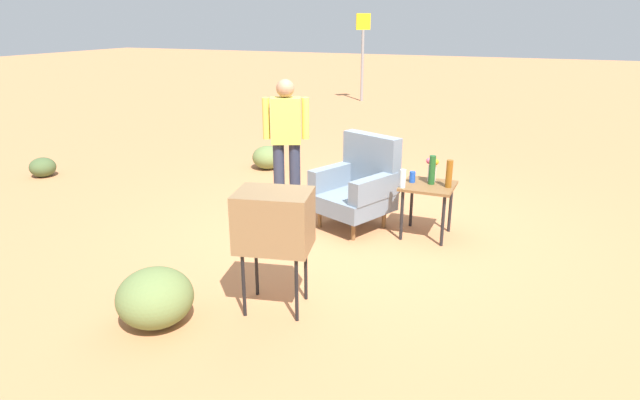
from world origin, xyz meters
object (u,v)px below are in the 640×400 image
Objects in this scene: bottle_wine_green at (432,170)px; soda_can_blue at (412,177)px; flower_vase at (432,169)px; bottle_short_clear at (403,179)px; armchair at (358,185)px; person_standing at (286,137)px; tv_on_stand at (274,221)px; road_sign at (363,52)px; side_table at (428,192)px; bottle_tall_amber at (449,174)px.

soda_can_blue is at bearing -176.14° from bottle_wine_green.
bottle_wine_green is 1.21× the size of flower_vase.
bottle_short_clear is at bearing -124.49° from flower_vase.
armchair is 0.65× the size of person_standing.
bottle_short_clear is at bearing -136.22° from bottle_wine_green.
flower_vase is at bearing 69.35° from tv_on_stand.
person_standing is 9.56m from road_sign.
side_table is 0.37m from bottle_short_clear.
bottle_wine_green is (0.02, 0.03, 0.25)m from side_table.
tv_on_stand is 3.43× the size of bottle_tall_amber.
flower_vase is (1.83, -0.07, -0.19)m from person_standing.
side_table is at bearing -67.42° from road_sign.
person_standing is 1.68m from soda_can_blue.
armchair is 0.65m from bottle_short_clear.
bottle_tall_amber is at bearing -0.79° from armchair.
bottle_short_clear is (-0.45, -0.20, -0.05)m from bottle_tall_amber.
bottle_tall_amber is at bearing -66.34° from road_sign.
armchair reaches higher than side_table.
soda_can_blue is at bearing 72.96° from tv_on_stand.
bottle_wine_green reaches higher than bottle_tall_amber.
soda_can_blue is 0.41× the size of bottle_tall_amber.
soda_can_blue is at bearing -148.84° from flower_vase.
road_sign is 10.20m from flower_vase.
person_standing is 13.44× the size of soda_can_blue.
side_table is 3.00× the size of bottle_short_clear.
armchair is at bearing -11.36° from person_standing.
flower_vase is (-0.02, 0.10, -0.01)m from bottle_wine_green.
bottle_short_clear is (1.59, -0.42, -0.24)m from person_standing.
soda_can_blue reaches higher than side_table.
tv_on_stand is 12.01m from road_sign.
road_sign is 10.24m from soda_can_blue.
bottle_wine_green is at bearing 166.91° from bottle_tall_amber.
flower_vase is at bearing 88.34° from side_table.
armchair reaches higher than bottle_tall_amber.
side_table is (0.81, -0.00, 0.02)m from armchair.
bottle_tall_amber is 0.94× the size of bottle_wine_green.
bottle_wine_green reaches higher than flower_vase.
bottle_wine_green is (1.85, -0.17, -0.18)m from person_standing.
road_sign reaches higher than tv_on_stand.
soda_can_blue is at bearing -68.34° from road_sign.
armchair is at bearing 179.21° from bottle_tall_amber.
person_standing is 2.07m from bottle_tall_amber.
side_table is at bearing 177.28° from bottle_tall_amber.
bottle_tall_amber is (4.17, -9.53, -0.63)m from road_sign.
road_sign is 8.13× the size of bottle_tall_amber.
tv_on_stand is 2.26m from bottle_wine_green.
side_table is at bearing -6.26° from soda_can_blue.
bottle_tall_amber is at bearing -34.42° from flower_vase.
side_table is at bearing -6.51° from person_standing.
armchair is at bearing 89.56° from tv_on_stand.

